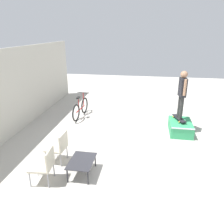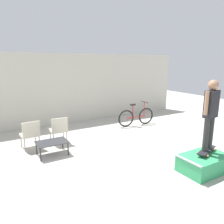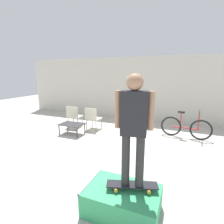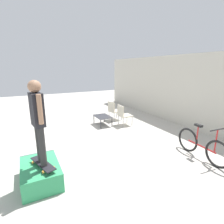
# 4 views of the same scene
# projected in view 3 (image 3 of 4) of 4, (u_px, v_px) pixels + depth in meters

# --- Properties ---
(ground_plane) EXTENTS (24.00, 24.00, 0.00)m
(ground_plane) POSITION_uv_depth(u_px,v_px,m) (81.00, 159.00, 4.67)
(ground_plane) COLOR #B7B2A8
(house_wall_back) EXTENTS (12.00, 0.06, 3.00)m
(house_wall_back) POSITION_uv_depth(u_px,v_px,m) (131.00, 89.00, 8.51)
(house_wall_back) COLOR beige
(house_wall_back) RESTS_ON ground_plane
(skate_ramp_box) EXTENTS (1.21, 0.78, 0.44)m
(skate_ramp_box) POSITION_uv_depth(u_px,v_px,m) (122.00, 201.00, 2.85)
(skate_ramp_box) COLOR #339E60
(skate_ramp_box) RESTS_ON ground_plane
(skateboard_on_ramp) EXTENTS (0.84, 0.45, 0.07)m
(skateboard_on_ramp) POSITION_uv_depth(u_px,v_px,m) (132.00, 185.00, 2.78)
(skateboard_on_ramp) COLOR black
(skateboard_on_ramp) RESTS_ON skate_ramp_box
(person_skater) EXTENTS (0.56, 0.26, 1.73)m
(person_skater) POSITION_uv_depth(u_px,v_px,m) (134.00, 123.00, 2.56)
(person_skater) COLOR #2D2D2D
(person_skater) RESTS_ON skateboard_on_ramp
(coffee_table) EXTENTS (0.88, 0.62, 0.40)m
(coffee_table) POSITION_uv_depth(u_px,v_px,m) (72.00, 125.00, 6.49)
(coffee_table) COLOR #2D2D33
(coffee_table) RESTS_ON ground_plane
(patio_chair_left) EXTENTS (0.57, 0.57, 0.90)m
(patio_chair_left) POSITION_uv_depth(u_px,v_px,m) (74.00, 115.00, 7.34)
(patio_chair_left) COLOR #99999E
(patio_chair_left) RESTS_ON ground_plane
(patio_chair_right) EXTENTS (0.54, 0.54, 0.90)m
(patio_chair_right) POSITION_uv_depth(u_px,v_px,m) (93.00, 117.00, 7.00)
(patio_chair_right) COLOR #99999E
(patio_chair_right) RESTS_ON ground_plane
(bicycle) EXTENTS (1.69, 0.52, 1.00)m
(bicycle) POSITION_uv_depth(u_px,v_px,m) (185.00, 127.00, 6.13)
(bicycle) COLOR black
(bicycle) RESTS_ON ground_plane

